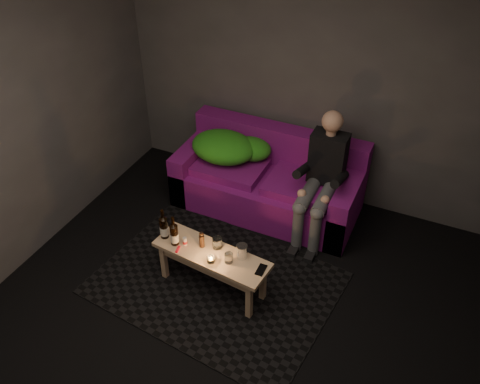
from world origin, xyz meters
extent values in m
plane|color=black|center=(0.00, 0.00, 0.00)|extent=(4.50, 4.50, 0.00)
plane|color=silver|center=(0.00, 0.00, 2.60)|extent=(4.50, 4.50, 0.00)
plane|color=#434143|center=(0.00, 2.25, 1.30)|extent=(4.00, 0.00, 4.00)
cube|color=black|center=(-0.27, 0.58, 0.00)|extent=(2.17, 1.68, 0.01)
cube|color=#7E107C|center=(-0.27, 1.77, 0.19)|extent=(1.84, 0.83, 0.39)
cube|color=#7E107C|center=(-0.27, 2.08, 0.59)|extent=(1.84, 0.20, 0.41)
cube|color=#7E107C|center=(-1.10, 1.77, 0.29)|extent=(0.18, 0.83, 0.57)
cube|color=#7E107C|center=(0.56, 1.77, 0.29)|extent=(0.18, 0.83, 0.57)
cube|color=#7E107C|center=(-0.66, 1.72, 0.42)|extent=(0.69, 0.55, 0.09)
cube|color=#7E107C|center=(0.11, 1.72, 0.42)|extent=(0.69, 0.55, 0.09)
ellipsoid|color=#32971B|center=(-0.77, 1.77, 0.61)|extent=(0.66, 0.52, 0.28)
ellipsoid|color=#32971B|center=(-0.51, 1.90, 0.58)|extent=(0.41, 0.33, 0.22)
ellipsoid|color=#32971B|center=(-0.97, 1.88, 0.54)|extent=(0.30, 0.24, 0.15)
cube|color=black|center=(0.30, 1.82, 0.75)|extent=(0.33, 0.20, 0.51)
sphere|color=tan|center=(0.30, 1.82, 1.13)|extent=(0.19, 0.19, 0.19)
cylinder|color=#4C5057|center=(0.22, 1.53, 0.49)|extent=(0.13, 0.46, 0.13)
cylinder|color=#4C5057|center=(0.39, 1.53, 0.49)|extent=(0.13, 0.46, 0.13)
cylinder|color=#4C5057|center=(0.22, 1.31, 0.24)|extent=(0.10, 0.10, 0.47)
cylinder|color=#4C5057|center=(0.39, 1.31, 0.24)|extent=(0.10, 0.10, 0.47)
cube|color=black|center=(0.22, 1.25, 0.03)|extent=(0.08, 0.20, 0.06)
cube|color=black|center=(0.39, 1.25, 0.03)|extent=(0.08, 0.20, 0.06)
cube|color=tan|center=(-0.27, 0.53, 0.39)|extent=(1.04, 0.43, 0.04)
cube|color=tan|center=(-0.27, 0.53, 0.33)|extent=(0.90, 0.34, 0.09)
cube|color=tan|center=(-0.71, 0.47, 0.19)|extent=(0.05, 0.05, 0.38)
cube|color=tan|center=(-0.69, 0.70, 0.19)|extent=(0.05, 0.05, 0.38)
cube|color=tan|center=(0.14, 0.37, 0.19)|extent=(0.05, 0.05, 0.38)
cube|color=tan|center=(0.17, 0.60, 0.19)|extent=(0.05, 0.05, 0.38)
cylinder|color=black|center=(-0.73, 0.55, 0.51)|extent=(0.07, 0.07, 0.20)
cylinder|color=white|center=(-0.73, 0.55, 0.48)|extent=(0.07, 0.07, 0.08)
cone|color=black|center=(-0.73, 0.55, 0.63)|extent=(0.07, 0.07, 0.03)
cylinder|color=black|center=(-0.73, 0.55, 0.66)|extent=(0.03, 0.03, 0.09)
cylinder|color=black|center=(-0.61, 0.51, 0.51)|extent=(0.07, 0.07, 0.19)
cylinder|color=white|center=(-0.61, 0.51, 0.48)|extent=(0.07, 0.07, 0.08)
cone|color=black|center=(-0.61, 0.51, 0.62)|extent=(0.07, 0.07, 0.03)
cylinder|color=black|center=(-0.61, 0.51, 0.65)|extent=(0.03, 0.03, 0.09)
cylinder|color=silver|center=(-0.52, 0.53, 0.45)|extent=(0.04, 0.04, 0.07)
cylinder|color=black|center=(-0.38, 0.57, 0.47)|extent=(0.05, 0.05, 0.12)
cylinder|color=white|center=(-0.26, 0.62, 0.46)|extent=(0.10, 0.10, 0.10)
cylinder|color=white|center=(-0.23, 0.44, 0.44)|extent=(0.07, 0.07, 0.05)
sphere|color=orange|center=(-0.23, 0.44, 0.45)|extent=(0.02, 0.02, 0.02)
cylinder|color=white|center=(-0.10, 0.50, 0.46)|extent=(0.09, 0.09, 0.09)
cylinder|color=silver|center=(-0.02, 0.60, 0.48)|extent=(0.12, 0.12, 0.13)
cube|color=black|center=(0.18, 0.53, 0.42)|extent=(0.07, 0.13, 0.01)
cube|color=red|center=(-0.54, 0.45, 0.42)|extent=(0.04, 0.08, 0.01)
camera|label=1|loc=(1.21, -2.12, 3.37)|focal=38.00mm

